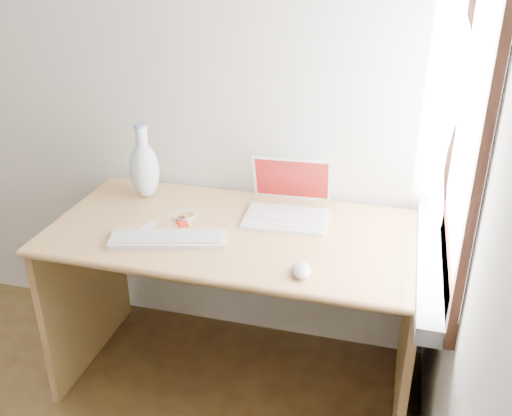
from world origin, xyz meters
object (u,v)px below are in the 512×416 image
(external_keyboard, at_px, (168,239))
(vase, at_px, (144,168))
(laptop, at_px, (288,205))
(desk, at_px, (241,266))

(external_keyboard, xyz_separation_m, vase, (-0.26, 0.36, 0.12))
(laptop, relative_size, external_keyboard, 0.75)
(desk, xyz_separation_m, external_keyboard, (-0.21, -0.25, 0.23))
(desk, bearing_deg, external_keyboard, -130.50)
(external_keyboard, bearing_deg, vase, 110.25)
(laptop, relative_size, vase, 1.04)
(vase, bearing_deg, external_keyboard, -54.68)
(desk, bearing_deg, vase, 166.86)
(desk, height_order, laptop, laptop)
(desk, xyz_separation_m, vase, (-0.47, 0.11, 0.36))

